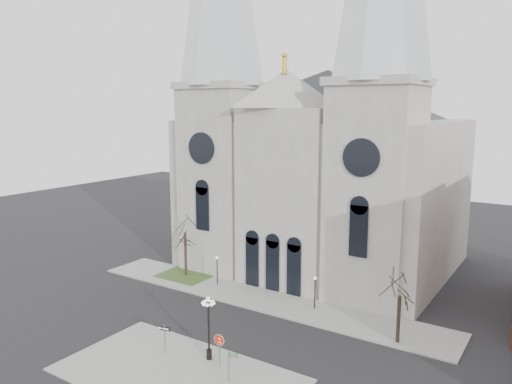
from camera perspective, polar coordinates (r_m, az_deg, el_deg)
The scene contains 13 objects.
ground at distance 44.81m, azimuth -7.47°, elevation -16.37°, with size 160.00×160.00×0.00m, color black.
sidewalk_near at distance 39.71m, azimuth -8.97°, elevation -19.95°, with size 18.00×10.00×0.14m, color gray.
sidewalk_far at distance 52.83m, azimuth 0.50°, elevation -12.00°, with size 40.00×6.00×0.14m, color gray.
grass_patch at distance 59.82m, azimuth -7.99°, elevation -9.42°, with size 6.00×5.00×0.18m, color #374F22.
cathedral at distance 59.38m, azimuth 6.80°, elevation 8.57°, with size 33.00×26.66×54.00m.
tree_left at distance 58.25m, azimuth -8.12°, elevation -4.31°, with size 3.20×3.20×7.50m.
tree_right at distance 43.66m, azimuth 16.11°, elevation -11.02°, with size 3.20×3.20×6.00m.
ped_lamp_left at distance 55.71m, azimuth -4.47°, elevation -8.39°, with size 0.32×0.32×3.26m.
ped_lamp_right at distance 49.67m, azimuth 6.75°, elevation -10.73°, with size 0.32×0.32×3.26m.
stop_sign at distance 39.54m, azimuth -4.20°, elevation -16.87°, with size 0.90×0.26×2.57m.
globe_lamp at distance 39.94m, azimuth -5.45°, elevation -14.38°, with size 1.36×1.36×5.14m.
one_way_sign at distance 42.01m, azimuth -10.39°, elevation -15.71°, with size 1.01×0.30×2.36m.
street_name_sign at distance 37.78m, azimuth -3.02°, elevation -19.01°, with size 0.71×0.28×2.31m.
Camera 1 is at (26.53, -30.25, 19.71)m, focal length 35.00 mm.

